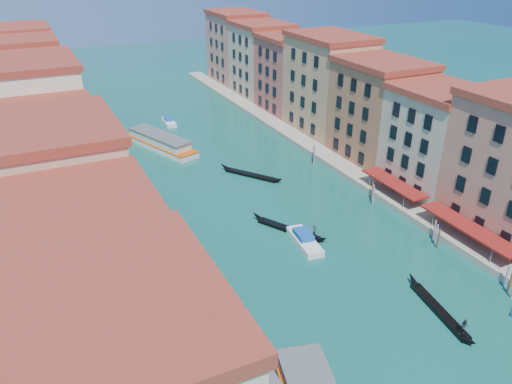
# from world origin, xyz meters

# --- Properties ---
(left_bank_palazzos) EXTENTS (12.80, 128.40, 21.00)m
(left_bank_palazzos) POSITION_xyz_m (-26.00, 64.68, 9.71)
(left_bank_palazzos) COLOR beige
(left_bank_palazzos) RESTS_ON ground
(right_bank_palazzos) EXTENTS (12.80, 128.40, 21.00)m
(right_bank_palazzos) POSITION_xyz_m (30.00, 65.00, 9.75)
(right_bank_palazzos) COLOR #9D473E
(right_bank_palazzos) RESTS_ON ground
(quay) EXTENTS (4.00, 140.00, 1.00)m
(quay) POSITION_xyz_m (22.00, 65.00, 0.50)
(quay) COLOR #A09881
(quay) RESTS_ON ground
(restaurant_awnings) EXTENTS (3.20, 44.55, 3.12)m
(restaurant_awnings) POSITION_xyz_m (22.19, 23.00, 2.99)
(restaurant_awnings) COLOR maroon
(restaurant_awnings) RESTS_ON ground
(mooring_poles_right) EXTENTS (1.44, 54.24, 3.20)m
(mooring_poles_right) POSITION_xyz_m (19.10, 28.80, 1.30)
(mooring_poles_right) COLOR brown
(mooring_poles_right) RESTS_ON ground
(vaporetto_far) EXTENTS (10.88, 19.65, 2.88)m
(vaporetto_far) POSITION_xyz_m (-5.17, 77.73, 1.29)
(vaporetto_far) COLOR white
(vaporetto_far) RESTS_ON ground
(gondola_fore) EXTENTS (7.25, 11.80, 2.60)m
(gondola_fore) POSITION_xyz_m (2.42, 37.56, 0.44)
(gondola_fore) COLOR black
(gondola_fore) RESTS_ON ground
(gondola_right) EXTENTS (3.09, 12.92, 2.58)m
(gondola_right) POSITION_xyz_m (8.95, 14.43, 0.49)
(gondola_right) COLOR black
(gondola_right) RESTS_ON ground
(gondola_far) EXTENTS (8.42, 11.42, 1.88)m
(gondola_far) POSITION_xyz_m (5.44, 57.36, 0.38)
(gondola_far) COLOR black
(gondola_far) RESTS_ON ground
(motorboat_mid) EXTENTS (3.29, 7.91, 1.59)m
(motorboat_mid) POSITION_xyz_m (2.72, 33.65, 0.62)
(motorboat_mid) COLOR white
(motorboat_mid) RESTS_ON ground
(motorboat_far) EXTENTS (2.69, 6.99, 1.42)m
(motorboat_far) POSITION_xyz_m (0.92, 92.03, 0.55)
(motorboat_far) COLOR white
(motorboat_far) RESTS_ON ground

